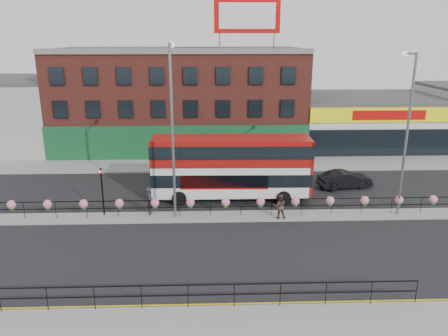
{
  "coord_description": "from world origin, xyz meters",
  "views": [
    {
      "loc": [
        -1.0,
        -26.52,
        11.43
      ],
      "look_at": [
        0.0,
        3.0,
        2.5
      ],
      "focal_mm": 35.0,
      "sensor_mm": 36.0,
      "label": 1
    }
  ],
  "objects_px": {
    "double_decker_bus": "(232,162)",
    "car": "(345,179)",
    "pedestrian_b": "(280,206)",
    "lamp_column_east": "(407,121)",
    "pedestrian_a": "(150,201)",
    "lamp_column_west": "(172,117)"
  },
  "relations": [
    {
      "from": "double_decker_bus",
      "to": "lamp_column_east",
      "type": "relative_size",
      "value": 1.1
    },
    {
      "from": "lamp_column_east",
      "to": "double_decker_bus",
      "type": "bearing_deg",
      "value": 162.61
    },
    {
      "from": "pedestrian_a",
      "to": "double_decker_bus",
      "type": "bearing_deg",
      "value": -72.22
    },
    {
      "from": "lamp_column_east",
      "to": "lamp_column_west",
      "type": "bearing_deg",
      "value": 179.59
    },
    {
      "from": "pedestrian_a",
      "to": "lamp_column_west",
      "type": "distance_m",
      "value": 5.85
    },
    {
      "from": "double_decker_bus",
      "to": "pedestrian_b",
      "type": "bearing_deg",
      "value": -54.43
    },
    {
      "from": "pedestrian_b",
      "to": "lamp_column_east",
      "type": "relative_size",
      "value": 0.16
    },
    {
      "from": "double_decker_bus",
      "to": "pedestrian_b",
      "type": "relative_size",
      "value": 6.98
    },
    {
      "from": "double_decker_bus",
      "to": "lamp_column_west",
      "type": "distance_m",
      "value": 6.36
    },
    {
      "from": "double_decker_bus",
      "to": "car",
      "type": "distance_m",
      "value": 9.46
    },
    {
      "from": "car",
      "to": "lamp_column_west",
      "type": "height_order",
      "value": "lamp_column_west"
    },
    {
      "from": "lamp_column_east",
      "to": "pedestrian_a",
      "type": "bearing_deg",
      "value": 178.77
    },
    {
      "from": "car",
      "to": "pedestrian_b",
      "type": "relative_size",
      "value": 2.68
    },
    {
      "from": "car",
      "to": "lamp_column_east",
      "type": "distance_m",
      "value": 8.04
    },
    {
      "from": "double_decker_bus",
      "to": "car",
      "type": "xyz_separation_m",
      "value": [
        8.98,
        2.06,
        -2.13
      ]
    },
    {
      "from": "double_decker_bus",
      "to": "lamp_column_west",
      "type": "height_order",
      "value": "lamp_column_west"
    },
    {
      "from": "pedestrian_b",
      "to": "lamp_column_west",
      "type": "xyz_separation_m",
      "value": [
        -6.76,
        0.76,
        5.69
      ]
    },
    {
      "from": "pedestrian_a",
      "to": "pedestrian_b",
      "type": "xyz_separation_m",
      "value": [
        8.46,
        -1.01,
        -0.1
      ]
    },
    {
      "from": "car",
      "to": "pedestrian_b",
      "type": "xyz_separation_m",
      "value": [
        -6.09,
        -6.1,
        0.28
      ]
    },
    {
      "from": "car",
      "to": "double_decker_bus",
      "type": "bearing_deg",
      "value": 92.07
    },
    {
      "from": "pedestrian_a",
      "to": "lamp_column_west",
      "type": "height_order",
      "value": "lamp_column_west"
    },
    {
      "from": "car",
      "to": "lamp_column_east",
      "type": "bearing_deg",
      "value": -172.44
    }
  ]
}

